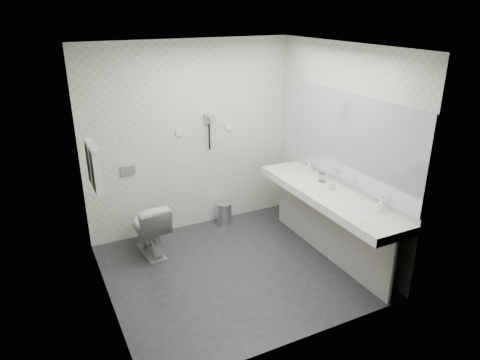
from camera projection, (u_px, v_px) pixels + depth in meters
floor at (234, 270)px, 5.14m from camera, size 2.80×2.80×0.00m
ceiling at (233, 47)px, 4.21m from camera, size 2.80×2.80×0.00m
wall_back at (190, 139)px, 5.75m from camera, size 2.80×0.00×2.80m
wall_front at (303, 219)px, 3.59m from camera, size 2.80×0.00×2.80m
wall_left at (98, 193)px, 4.09m from camera, size 0.00×2.60×2.60m
wall_right at (339, 151)px, 5.25m from camera, size 0.00×2.60×2.60m
vanity_counter at (328, 196)px, 5.14m from camera, size 0.55×2.20×0.10m
vanity_panel at (327, 228)px, 5.31m from camera, size 0.03×2.15×0.75m
vanity_post_near at (392, 271)px, 4.45m from camera, size 0.06×0.06×0.75m
vanity_post_far at (284, 196)px, 6.18m from camera, size 0.06×0.06×0.75m
mirror at (351, 140)px, 5.01m from camera, size 0.02×2.20×1.05m
basin_near at (367, 216)px, 4.59m from camera, size 0.40×0.31×0.05m
basin_far at (297, 175)px, 5.67m from camera, size 0.40×0.31×0.05m
faucet_near at (382, 204)px, 4.63m from camera, size 0.04×0.04×0.15m
faucet_far at (310, 166)px, 5.71m from camera, size 0.04×0.04×0.15m
soap_bottle_a at (331, 185)px, 5.18m from camera, size 0.05×0.05×0.10m
soap_bottle_c at (334, 186)px, 5.16m from camera, size 0.05×0.05×0.11m
glass_left at (323, 178)px, 5.40m from camera, size 0.06×0.06×0.11m
glass_right at (321, 177)px, 5.42m from camera, size 0.08×0.08×0.11m
toilet at (149, 228)px, 5.39m from camera, size 0.44×0.71×0.68m
flush_plate at (128, 171)px, 5.50m from camera, size 0.18×0.02×0.12m
pedal_bin at (224, 214)px, 6.18m from camera, size 0.25×0.25×0.30m
bin_lid at (224, 204)px, 6.13m from camera, size 0.21×0.21×0.02m
towel_rail at (90, 145)px, 4.46m from camera, size 0.02×0.62×0.02m
towel_near at (96, 170)px, 4.43m from camera, size 0.07×0.24×0.48m
towel_far at (91, 162)px, 4.66m from camera, size 0.07×0.24×0.48m
dryer_cradle at (209, 118)px, 5.74m from camera, size 0.10×0.04×0.14m
dryer_barrel at (211, 117)px, 5.67m from camera, size 0.08×0.14×0.08m
dryer_cord at (209, 137)px, 5.82m from camera, size 0.02×0.02×0.35m
switch_plate_a at (179, 133)px, 5.64m from camera, size 0.09×0.02×0.09m
switch_plate_b at (229, 126)px, 5.93m from camera, size 0.09×0.02×0.09m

